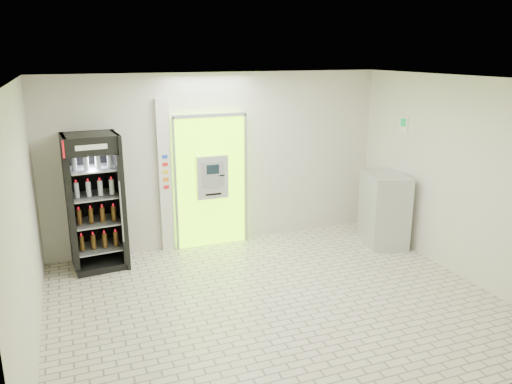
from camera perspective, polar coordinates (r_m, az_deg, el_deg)
ground at (r=7.05m, az=2.18°, el=-12.42°), size 6.00×6.00×0.00m
room_shell at (r=6.39m, az=2.35°, el=2.30°), size 6.00×6.00×6.00m
atm_assembly at (r=8.70m, az=-5.21°, el=1.34°), size 1.30×0.24×2.33m
pillar at (r=8.53m, az=-10.34°, el=1.75°), size 0.22×0.11×2.60m
beverage_cooler at (r=8.18m, az=-17.88°, el=-1.36°), size 0.86×0.80×2.14m
steel_cabinet at (r=9.13m, az=14.43°, el=-1.87°), size 0.89×1.10×1.28m
exit_sign at (r=9.04m, az=16.53°, el=7.45°), size 0.02×0.22×0.26m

